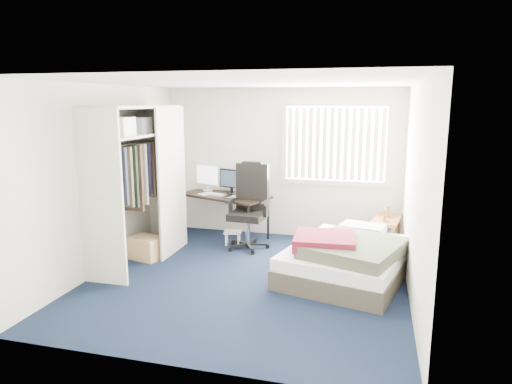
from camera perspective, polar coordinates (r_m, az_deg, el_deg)
The scene contains 10 objects.
ground at distance 6.07m, azimuth -1.04°, elevation -10.76°, with size 4.20×4.20×0.00m, color black.
room_shell at distance 5.67m, azimuth -1.09°, elevation 3.52°, with size 4.20×4.20×4.20m.
window_assembly at distance 7.51m, azimuth 9.88°, elevation 5.94°, with size 1.72×0.09×1.32m.
closet at distance 6.58m, azimuth -14.59°, elevation 2.84°, with size 0.64×1.84×2.22m.
desk at distance 7.70m, azimuth -3.75°, elevation -0.07°, with size 1.63×1.15×1.19m.
office_chair at distance 7.20m, azimuth -0.83°, elevation -2.88°, with size 0.66×0.66×1.34m.
footstool at distance 7.39m, azimuth -2.94°, elevation -5.29°, with size 0.31×0.27×0.22m.
nightstand at distance 7.26m, azimuth 15.98°, elevation -3.66°, with size 0.51×0.82×0.70m.
bed at distance 6.14m, azimuth 11.38°, elevation -8.02°, with size 1.82×2.16×0.62m.
pine_box at distance 6.93m, azimuth -13.53°, elevation -6.77°, with size 0.44×0.33×0.33m, color tan.
Camera 1 is at (1.53, -5.41, 2.27)m, focal length 32.00 mm.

